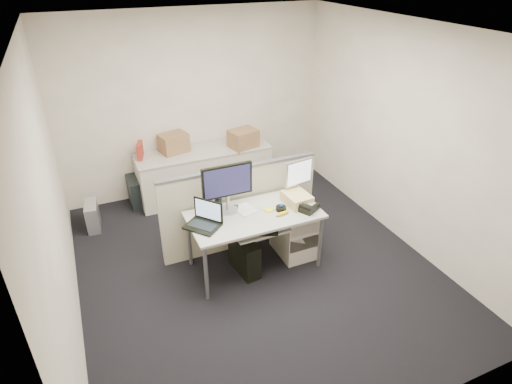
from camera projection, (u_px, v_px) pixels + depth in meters
name	position (u px, v px, depth m)	size (l,w,h in m)	color
floor	(255.00, 265.00, 5.20)	(4.00, 4.50, 0.01)	black
ceiling	(254.00, 30.00, 3.88)	(4.00, 4.50, 0.01)	white
wall_back	(194.00, 104.00, 6.34)	(4.00, 0.02, 2.70)	silver
wall_front	(393.00, 303.00, 2.74)	(4.00, 0.02, 2.70)	silver
wall_left	(50.00, 203.00, 3.84)	(0.02, 4.50, 2.70)	silver
wall_right	(404.00, 136.00, 5.24)	(0.02, 4.50, 2.70)	silver
desk	(254.00, 219.00, 4.88)	(1.50, 0.75, 0.73)	#BBBAB0
keyboard_tray	(261.00, 230.00, 4.75)	(0.62, 0.32, 0.02)	#BBBAB0
drawer_pedestal	(294.00, 230.00, 5.27)	(0.40, 0.55, 0.65)	beige
cubicle_partition	(240.00, 209.00, 5.29)	(2.00, 0.06, 1.10)	beige
back_counter	(205.00, 173.00, 6.57)	(2.00, 0.60, 0.72)	beige
monitor_main	(227.00, 189.00, 4.76)	(0.58, 0.22, 0.58)	black
monitor_small	(298.00, 178.00, 5.10)	(0.38, 0.19, 0.47)	#B7B7BC
laptop	(202.00, 216.00, 4.55)	(0.36, 0.27, 0.27)	black
trackball	(281.00, 208.00, 4.90)	(0.12, 0.12, 0.05)	black
desk_phone	(308.00, 207.00, 4.90)	(0.22, 0.18, 0.07)	black
paper_stack	(245.00, 210.00, 4.91)	(0.20, 0.26, 0.01)	silver
sticky_pad	(269.00, 210.00, 4.90)	(0.09, 0.09, 0.01)	yellow
travel_mug	(218.00, 205.00, 4.86)	(0.08, 0.08, 0.17)	black
banana	(282.00, 213.00, 4.81)	(0.18, 0.04, 0.04)	yellow
cellphone	(236.00, 208.00, 4.95)	(0.06, 0.11, 0.01)	black
manila_folders	(297.00, 199.00, 5.02)	(0.26, 0.34, 0.13)	#F3CE87
keyboard	(258.00, 231.00, 4.69)	(0.43, 0.15, 0.02)	black
pc_tower_desk	(244.00, 256.00, 5.00)	(0.19, 0.47, 0.44)	black
pc_tower_spare_dark	(136.00, 192.00, 6.35)	(0.18, 0.46, 0.43)	black
pc_tower_spare_silver	(93.00, 216.00, 5.82)	(0.16, 0.40, 0.37)	#B7B7BC
cardboard_box_left	(174.00, 144.00, 6.27)	(0.39, 0.29, 0.29)	olive
cardboard_box_right	(243.00, 139.00, 6.44)	(0.40, 0.31, 0.29)	olive
red_binder	(140.00, 151.00, 6.10)	(0.06, 0.27, 0.25)	maroon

